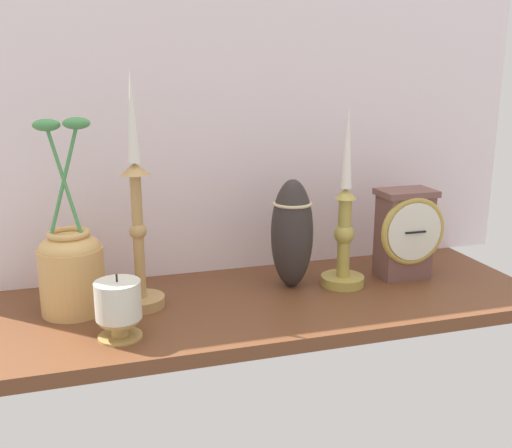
# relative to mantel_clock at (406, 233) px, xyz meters

# --- Properties ---
(ground_plane) EXTENTS (1.00, 0.36, 0.02)m
(ground_plane) POSITION_rel_mantel_clock_xyz_m (-0.29, -0.03, -0.10)
(ground_plane) COLOR brown
(back_wall) EXTENTS (1.20, 0.02, 0.65)m
(back_wall) POSITION_rel_mantel_clock_xyz_m (-0.29, 0.16, 0.23)
(back_wall) COLOR white
(back_wall) RESTS_ON ground_plane
(mantel_clock) EXTENTS (0.14, 0.08, 0.18)m
(mantel_clock) POSITION_rel_mantel_clock_xyz_m (0.00, 0.00, 0.00)
(mantel_clock) COLOR brown
(mantel_clock) RESTS_ON ground_plane
(candlestick_tall_left) EXTENTS (0.08, 0.08, 0.41)m
(candlestick_tall_left) POSITION_rel_mantel_clock_xyz_m (-0.52, -0.00, 0.05)
(candlestick_tall_left) COLOR tan
(candlestick_tall_left) RESTS_ON ground_plane
(candlestick_tall_center) EXTENTS (0.08, 0.08, 0.35)m
(candlestick_tall_center) POSITION_rel_mantel_clock_xyz_m (-0.13, -0.00, 0.01)
(candlestick_tall_center) COLOR #AF9B44
(candlestick_tall_center) RESTS_ON ground_plane
(brass_vase_jar) EXTENTS (0.11, 0.11, 0.33)m
(brass_vase_jar) POSITION_rel_mantel_clock_xyz_m (-0.63, 0.01, -0.01)
(brass_vase_jar) COLOR tan
(brass_vase_jar) RESTS_ON ground_plane
(pillar_candle_front) EXTENTS (0.07, 0.07, 0.10)m
(pillar_candle_front) POSITION_rel_mantel_clock_xyz_m (-0.56, -0.12, -0.04)
(pillar_candle_front) COLOR tan
(pillar_candle_front) RESTS_ON ground_plane
(tall_ceramic_vase) EXTENTS (0.08, 0.08, 0.21)m
(tall_ceramic_vase) POSITION_rel_mantel_clock_xyz_m (-0.23, 0.02, 0.01)
(tall_ceramic_vase) COLOR #302A27
(tall_ceramic_vase) RESTS_ON ground_plane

